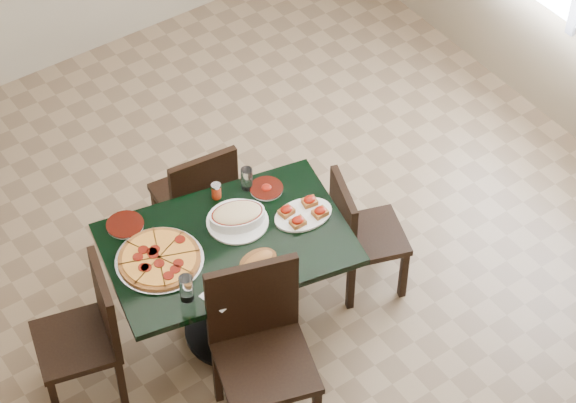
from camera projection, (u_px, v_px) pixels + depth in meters
floor at (271, 316)px, 6.39m from camera, size 5.50×5.50×0.00m
main_table at (229, 264)px, 5.91m from camera, size 1.38×1.04×0.75m
chair_far at (198, 197)px, 6.38m from camera, size 0.44×0.44×0.86m
chair_near at (260, 341)px, 5.57m from camera, size 0.59×0.59×1.00m
chair_right at (358, 231)px, 6.25m from camera, size 0.48×0.48×0.81m
chair_left at (89, 330)px, 5.71m from camera, size 0.50×0.50×0.87m
pepperoni_pizza at (159, 259)px, 5.68m from camera, size 0.45×0.45×0.04m
lasagna_casserole at (237, 216)px, 5.84m from camera, size 0.34×0.33×0.09m
bread_basket at (258, 263)px, 5.63m from camera, size 0.22×0.16×0.09m
bruschetta_platter at (303, 213)px, 5.89m from camera, size 0.35×0.26×0.05m
side_plate_near at (236, 287)px, 5.56m from camera, size 0.17×0.17×0.02m
side_plate_far_r at (266, 188)px, 6.04m from camera, size 0.18×0.18×0.03m
side_plate_far_l at (125, 225)px, 5.85m from camera, size 0.20×0.20×0.02m
napkin_setting at (222, 295)px, 5.53m from camera, size 0.19×0.19×0.01m
water_glass_a at (247, 179)px, 6.00m from camera, size 0.06×0.06×0.14m
water_glass_b at (186, 288)px, 5.47m from camera, size 0.07×0.07×0.15m
pepper_shaker at (216, 191)px, 5.97m from camera, size 0.05×0.05×0.09m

